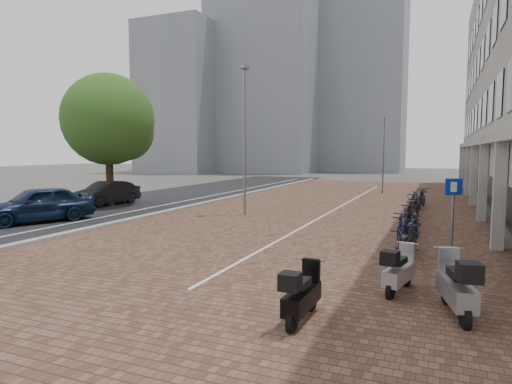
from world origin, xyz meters
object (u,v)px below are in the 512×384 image
(scooter_back, at_px, (456,285))
(parking_sign, at_px, (453,205))
(car_navy, at_px, (37,204))
(scooter_front, at_px, (399,270))
(car_dark, at_px, (107,193))
(scooter_mid, at_px, (302,293))

(scooter_back, xyz_separation_m, parking_sign, (-0.00, 4.89, 0.90))
(car_navy, height_order, scooter_back, car_navy)
(car_navy, relative_size, scooter_front, 3.00)
(scooter_back, distance_m, parking_sign, 4.97)
(scooter_front, xyz_separation_m, scooter_back, (1.08, -0.99, 0.08))
(car_dark, distance_m, parking_sign, 18.48)
(car_navy, distance_m, car_dark, 6.07)
(car_dark, bearing_deg, parking_sign, -15.10)
(scooter_mid, bearing_deg, car_dark, 142.84)
(car_navy, distance_m, scooter_back, 16.74)
(scooter_mid, relative_size, parking_sign, 0.68)
(scooter_front, bearing_deg, scooter_back, -29.75)
(car_navy, bearing_deg, scooter_back, 7.48)
(car_navy, relative_size, parking_sign, 2.00)
(car_navy, xyz_separation_m, scooter_mid, (13.50, -6.17, -0.24))
(car_dark, distance_m, scooter_front, 19.09)
(scooter_mid, distance_m, parking_sign, 6.78)
(car_navy, relative_size, scooter_mid, 2.95)
(scooter_mid, relative_size, scooter_back, 0.88)
(car_navy, height_order, scooter_mid, car_navy)
(car_navy, height_order, car_dark, car_navy)
(car_navy, relative_size, car_dark, 1.12)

